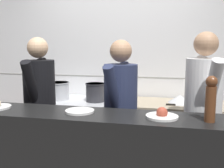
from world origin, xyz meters
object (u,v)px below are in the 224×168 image
stock_pot (58,90)px  chef_line (202,112)px  sauce_pot (95,92)px  pepper_mill (211,98)px  oven_range (76,131)px  chef_sous (121,113)px  chefs_knife (180,105)px  chef_head_cook (40,106)px  mixing_bowl_steel (180,99)px  plated_dish_dessert (162,115)px  plated_dish_appetiser (80,111)px

stock_pot → chef_line: 1.89m
sauce_pot → pepper_mill: 1.75m
oven_range → chef_sous: chef_sous is taller
chefs_knife → chef_head_cook: size_ratio=0.23×
mixing_bowl_steel → chef_head_cook: 1.69m
oven_range → plated_dish_dessert: 1.83m
stock_pot → plated_dish_appetiser: bearing=-58.5°
pepper_mill → mixing_bowl_steel: bearing=96.9°
mixing_bowl_steel → plated_dish_dessert: bearing=-97.8°
chef_sous → chef_line: 0.80m
stock_pot → chefs_knife: (1.59, -0.10, -0.10)m
sauce_pot → mixing_bowl_steel: sauce_pot is taller
plated_dish_dessert → chef_line: chef_line is taller
chefs_knife → chef_sous: bearing=-135.4°
plated_dish_appetiser → pepper_mill: (1.02, -0.05, 0.17)m
stock_pot → plated_dish_dessert: 1.87m
chefs_knife → pepper_mill: (0.17, -1.15, 0.33)m
chefs_knife → chef_head_cook: bearing=-160.2°
chef_head_cook → chef_line: 1.71m
sauce_pot → plated_dish_appetiser: bearing=-80.0°
mixing_bowl_steel → plated_dish_appetiser: size_ratio=1.21×
stock_pot → pepper_mill: bearing=-35.5°
plated_dish_dessert → chef_sous: size_ratio=0.15×
plated_dish_dessert → chef_line: 0.71m
plated_dish_dessert → plated_dish_appetiser: bearing=178.2°
chef_sous → pepper_mill: bearing=-25.5°
stock_pot → plated_dish_appetiser: 1.41m
stock_pot → chef_sous: chef_sous is taller
plated_dish_dessert → pepper_mill: pepper_mill is taller
chefs_knife → pepper_mill: 1.21m
chefs_knife → plated_dish_appetiser: plated_dish_appetiser is taller
chef_head_cook → plated_dish_dessert: bearing=-29.4°
sauce_pot → chef_head_cook: bearing=-125.9°
plated_dish_appetiser → oven_range: bearing=112.4°
chef_head_cook → chef_line: size_ratio=0.98×
pepper_mill → chef_sous: bearing=144.0°
chefs_knife → chef_sous: chef_sous is taller
chef_line → chef_sous: bearing=173.3°
pepper_mill → chef_line: 0.68m
sauce_pot → chef_line: (1.25, -0.60, -0.04)m
pepper_mill → chef_head_cook: bearing=160.2°
stock_pot → plated_dish_appetiser: stock_pot is taller
plated_dish_appetiser → chef_sous: bearing=63.5°
chefs_knife → sauce_pot: bearing=175.6°
sauce_pot → plated_dish_dessert: bearing=-53.6°
mixing_bowl_steel → plated_dish_appetiser: plated_dish_appetiser is taller
sauce_pot → plated_dish_appetiser: 1.20m
plated_dish_dessert → chef_sous: bearing=128.9°
plated_dish_dessert → chef_sous: (-0.43, 0.53, -0.14)m
stock_pot → chef_line: bearing=-19.2°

